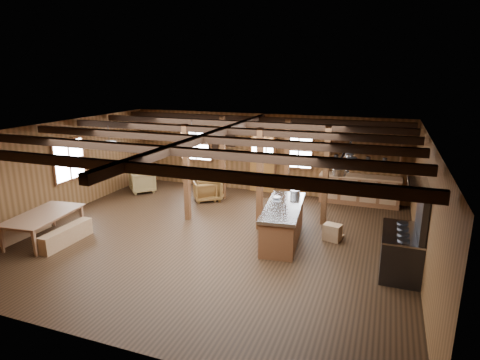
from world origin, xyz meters
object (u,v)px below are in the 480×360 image
(commercial_range, at_px, (404,245))
(armchair_c, at_px, (143,182))
(dining_table, at_px, (46,227))
(kitchen_island, at_px, (283,223))
(armchair_a, at_px, (205,191))
(armchair_b, at_px, (212,188))

(commercial_range, bearing_deg, armchair_c, 159.59)
(dining_table, bearing_deg, kitchen_island, -76.19)
(kitchen_island, relative_size, armchair_a, 3.59)
(kitchen_island, height_order, armchair_c, kitchen_island)
(dining_table, height_order, armchair_c, armchair_c)
(armchair_c, bearing_deg, dining_table, 136.56)
(commercial_range, relative_size, armchair_b, 2.32)
(dining_table, height_order, armchair_a, dining_table)
(armchair_a, bearing_deg, armchair_c, -38.99)
(dining_table, xyz_separation_m, armchair_c, (-0.12, 4.55, 0.03))
(armchair_b, bearing_deg, commercial_range, 137.21)
(dining_table, bearing_deg, commercial_range, -87.50)
(kitchen_island, xyz_separation_m, commercial_range, (2.85, -0.76, 0.16))
(armchair_c, bearing_deg, armchair_a, -138.19)
(armchair_b, height_order, armchair_c, armchair_b)
(commercial_range, bearing_deg, armchair_a, 153.30)
(armchair_b, relative_size, armchair_c, 1.02)
(armchair_b, bearing_deg, armchair_a, 44.63)
(dining_table, distance_m, armchair_b, 5.30)
(armchair_b, bearing_deg, dining_table, 47.27)
(commercial_range, height_order, armchair_c, commercial_range)
(armchair_b, xyz_separation_m, armchair_c, (-2.68, -0.09, -0.01))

